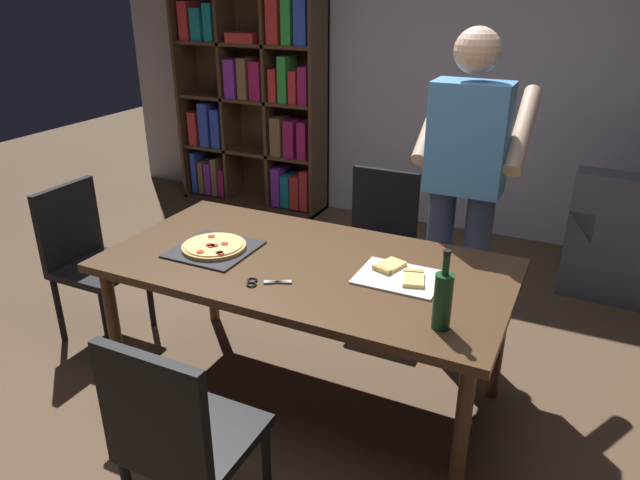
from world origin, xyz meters
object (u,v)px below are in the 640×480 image
(chair_far_side, at_px, (378,235))
(pepperoni_pizza_on_tray, at_px, (214,247))
(dining_table, at_px, (306,275))
(chair_near_camera, at_px, (178,434))
(person_serving_pizza, at_px, (465,181))
(chair_left_end, at_px, (86,252))
(bookshelf, at_px, (254,101))
(wine_bottle, at_px, (443,299))
(kitchen_scissors, at_px, (261,282))

(chair_far_side, xyz_separation_m, pepperoni_pizza_on_tray, (-0.45, -1.05, 0.25))
(dining_table, xyz_separation_m, chair_near_camera, (-0.00, -0.97, -0.17))
(person_serving_pizza, bearing_deg, chair_left_end, -159.10)
(dining_table, height_order, pepperoni_pizza_on_tray, pepperoni_pizza_on_tray)
(chair_near_camera, relative_size, chair_left_end, 1.00)
(bookshelf, height_order, wine_bottle, bookshelf)
(chair_left_end, relative_size, wine_bottle, 2.85)
(chair_near_camera, bearing_deg, dining_table, 90.00)
(pepperoni_pizza_on_tray, bearing_deg, bookshelf, 117.42)
(dining_table, relative_size, chair_left_end, 2.07)
(dining_table, xyz_separation_m, bookshelf, (-1.73, 2.37, 0.27))
(chair_far_side, relative_size, person_serving_pizza, 0.51)
(dining_table, bearing_deg, chair_far_side, 90.00)
(wine_bottle, bearing_deg, person_serving_pizza, 99.44)
(wine_bottle, height_order, kitchen_scissors, wine_bottle)
(dining_table, bearing_deg, bookshelf, 126.05)
(dining_table, bearing_deg, chair_left_end, 180.00)
(bookshelf, bearing_deg, kitchen_scissors, -58.04)
(chair_far_side, height_order, bookshelf, bookshelf)
(dining_table, distance_m, bookshelf, 2.95)
(dining_table, relative_size, pepperoni_pizza_on_tray, 5.05)
(bookshelf, height_order, person_serving_pizza, bookshelf)
(chair_far_side, bearing_deg, chair_near_camera, -90.00)
(chair_left_end, height_order, kitchen_scissors, chair_left_end)
(chair_left_end, xyz_separation_m, bookshelf, (-0.31, 2.37, 0.44))
(chair_far_side, bearing_deg, kitchen_scissors, -93.48)
(wine_bottle, bearing_deg, dining_table, 158.02)
(dining_table, relative_size, kitchen_scissors, 9.54)
(bookshelf, distance_m, kitchen_scissors, 3.13)
(person_serving_pizza, bearing_deg, kitchen_scissors, -120.98)
(chair_left_end, xyz_separation_m, person_serving_pizza, (1.95, 0.75, 0.49))
(bookshelf, bearing_deg, pepperoni_pizza_on_tray, -62.58)
(chair_far_side, relative_size, kitchen_scissors, 4.61)
(dining_table, height_order, wine_bottle, wine_bottle)
(chair_far_side, bearing_deg, chair_left_end, -145.70)
(chair_far_side, xyz_separation_m, chair_left_end, (-1.42, -0.97, 0.00))
(chair_near_camera, bearing_deg, wine_bottle, 43.82)
(chair_left_end, xyz_separation_m, pepperoni_pizza_on_tray, (0.96, -0.08, 0.25))
(bookshelf, bearing_deg, chair_far_side, -39.17)
(pepperoni_pizza_on_tray, bearing_deg, kitchen_scissors, -27.18)
(kitchen_scissors, bearing_deg, dining_table, 74.60)
(dining_table, relative_size, chair_near_camera, 2.07)
(bookshelf, xyz_separation_m, wine_bottle, (2.44, -2.66, -0.09))
(chair_near_camera, height_order, chair_left_end, same)
(person_serving_pizza, xyz_separation_m, kitchen_scissors, (-0.61, -1.02, -0.24))
(pepperoni_pizza_on_tray, relative_size, kitchen_scissors, 1.89)
(chair_near_camera, height_order, person_serving_pizza, person_serving_pizza)
(chair_near_camera, xyz_separation_m, wine_bottle, (0.71, 0.68, 0.36))
(chair_left_end, bearing_deg, wine_bottle, -7.67)
(chair_far_side, distance_m, pepperoni_pizza_on_tray, 1.17)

